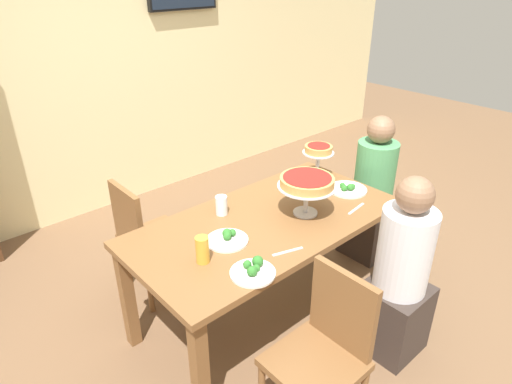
# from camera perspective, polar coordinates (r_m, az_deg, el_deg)

# --- Properties ---
(ground_plane) EXTENTS (12.00, 12.00, 0.00)m
(ground_plane) POSITION_cam_1_polar(r_m,az_deg,el_deg) (3.11, 1.27, -15.37)
(ground_plane) COLOR brown
(rear_partition) EXTENTS (8.00, 0.12, 2.80)m
(rear_partition) POSITION_cam_1_polar(r_m,az_deg,el_deg) (4.23, -20.12, 16.08)
(rear_partition) COLOR beige
(rear_partition) RESTS_ON ground_plane
(dining_table) EXTENTS (1.68, 0.86, 0.74)m
(dining_table) POSITION_cam_1_polar(r_m,az_deg,el_deg) (2.72, 1.41, -5.25)
(dining_table) COLOR brown
(dining_table) RESTS_ON ground_plane
(diner_near_right) EXTENTS (0.34, 0.34, 1.15)m
(diner_near_right) POSITION_cam_1_polar(r_m,az_deg,el_deg) (2.71, 17.88, -10.86)
(diner_near_right) COLOR #382D28
(diner_near_right) RESTS_ON ground_plane
(diner_head_east) EXTENTS (0.34, 0.34, 1.15)m
(diner_head_east) POSITION_cam_1_polar(r_m,az_deg,el_deg) (3.55, 14.66, -0.81)
(diner_head_east) COLOR #382D28
(diner_head_east) RESTS_ON ground_plane
(chair_near_left) EXTENTS (0.40, 0.40, 0.87)m
(chair_near_left) POSITION_cam_1_polar(r_m,az_deg,el_deg) (2.26, 8.84, -19.16)
(chair_near_left) COLOR brown
(chair_near_left) RESTS_ON ground_plane
(chair_far_left) EXTENTS (0.40, 0.40, 0.87)m
(chair_far_left) POSITION_cam_1_polar(r_m,az_deg,el_deg) (3.09, -13.98, -5.34)
(chair_far_left) COLOR brown
(chair_far_left) RESTS_ON ground_plane
(deep_dish_pizza_stand) EXTENTS (0.35, 0.35, 0.25)m
(deep_dish_pizza_stand) POSITION_cam_1_polar(r_m,az_deg,el_deg) (2.65, 6.55, 1.09)
(deep_dish_pizza_stand) COLOR silver
(deep_dish_pizza_stand) RESTS_ON dining_table
(personal_pizza_stand) EXTENTS (0.22, 0.22, 0.25)m
(personal_pizza_stand) POSITION_cam_1_polar(r_m,az_deg,el_deg) (3.14, 7.99, 4.94)
(personal_pizza_stand) COLOR silver
(personal_pizza_stand) RESTS_ON dining_table
(salad_plate_near_diner) EXTENTS (0.23, 0.23, 0.07)m
(salad_plate_near_diner) POSITION_cam_1_polar(r_m,az_deg,el_deg) (2.23, -0.36, -9.98)
(salad_plate_near_diner) COLOR white
(salad_plate_near_diner) RESTS_ON dining_table
(salad_plate_far_diner) EXTENTS (0.23, 0.23, 0.07)m
(salad_plate_far_diner) POSITION_cam_1_polar(r_m,az_deg,el_deg) (2.47, -3.68, -5.96)
(salad_plate_far_diner) COLOR white
(salad_plate_far_diner) RESTS_ON dining_table
(salad_plate_spare) EXTENTS (0.26, 0.26, 0.06)m
(salad_plate_spare) POSITION_cam_1_polar(r_m,az_deg,el_deg) (3.06, 11.69, 0.40)
(salad_plate_spare) COLOR white
(salad_plate_spare) RESTS_ON dining_table
(beer_glass_amber_tall) EXTENTS (0.07, 0.07, 0.15)m
(beer_glass_amber_tall) POSITION_cam_1_polar(r_m,az_deg,el_deg) (2.29, -6.89, -7.36)
(beer_glass_amber_tall) COLOR gold
(beer_glass_amber_tall) RESTS_ON dining_table
(water_glass_clear_near) EXTENTS (0.07, 0.07, 0.12)m
(water_glass_clear_near) POSITION_cam_1_polar(r_m,az_deg,el_deg) (2.71, -4.46, -1.72)
(water_glass_clear_near) COLOR white
(water_glass_clear_near) RESTS_ON dining_table
(cutlery_fork_near) EXTENTS (0.18, 0.04, 0.00)m
(cutlery_fork_near) POSITION_cam_1_polar(r_m,az_deg,el_deg) (2.85, 12.74, -2.10)
(cutlery_fork_near) COLOR silver
(cutlery_fork_near) RESTS_ON dining_table
(cutlery_knife_near) EXTENTS (0.18, 0.07, 0.00)m
(cutlery_knife_near) POSITION_cam_1_polar(r_m,az_deg,el_deg) (2.39, 4.09, -7.63)
(cutlery_knife_near) COLOR silver
(cutlery_knife_near) RESTS_ON dining_table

